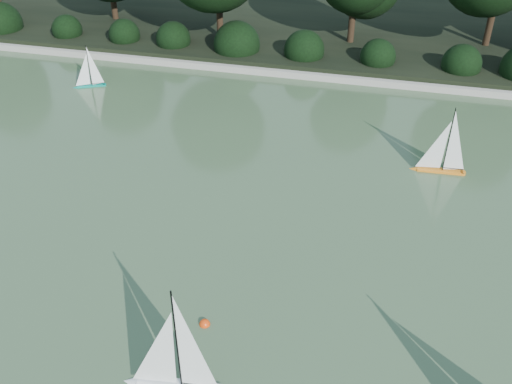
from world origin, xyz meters
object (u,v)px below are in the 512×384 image
sailboat_orange (437,161)px  sailboat_white_a (169,373)px  race_buoy (205,324)px  sailboat_teal (87,80)px

sailboat_orange → sailboat_white_a: bearing=-118.3°
sailboat_white_a → sailboat_orange: sailboat_white_a is taller
sailboat_white_a → sailboat_orange: (3.40, 6.32, -0.05)m
sailboat_orange → race_buoy: bearing=-122.6°
sailboat_orange → sailboat_teal: size_ratio=1.28×
sailboat_orange → race_buoy: (-3.31, -5.18, -0.25)m
sailboat_teal → sailboat_white_a: bearing=-56.5°
sailboat_white_a → sailboat_teal: 10.21m
sailboat_white_a → race_buoy: sailboat_white_a is taller
sailboat_teal → race_buoy: sailboat_teal is taller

